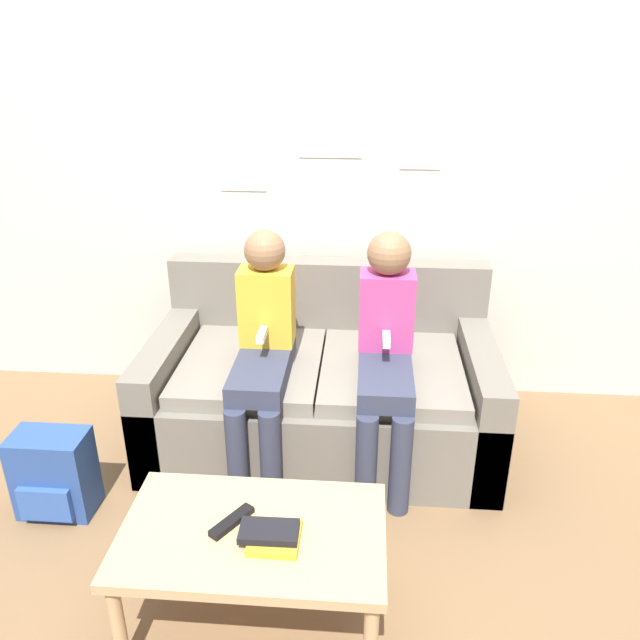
# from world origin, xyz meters

# --- Properties ---
(ground_plane) EXTENTS (10.00, 10.00, 0.00)m
(ground_plane) POSITION_xyz_m (0.00, 0.00, 0.00)
(ground_plane) COLOR brown
(wall_back) EXTENTS (8.00, 0.06, 2.60)m
(wall_back) POSITION_xyz_m (-0.00, 1.12, 1.30)
(wall_back) COLOR beige
(wall_back) RESTS_ON ground_plane
(couch) EXTENTS (1.61, 0.91, 0.80)m
(couch) POSITION_xyz_m (0.00, 0.57, 0.27)
(couch) COLOR #6B665B
(couch) RESTS_ON ground_plane
(coffee_table) EXTENTS (0.85, 0.52, 0.39)m
(coffee_table) POSITION_xyz_m (-0.14, -0.53, 0.34)
(coffee_table) COLOR tan
(coffee_table) RESTS_ON ground_plane
(person_left) EXTENTS (0.24, 0.61, 1.08)m
(person_left) POSITION_xyz_m (-0.25, 0.37, 0.60)
(person_left) COLOR #33384C
(person_left) RESTS_ON ground_plane
(person_right) EXTENTS (0.24, 0.61, 1.08)m
(person_right) POSITION_xyz_m (0.29, 0.37, 0.61)
(person_right) COLOR #33384C
(person_right) RESTS_ON ground_plane
(tv_remote) EXTENTS (0.13, 0.16, 0.02)m
(tv_remote) POSITION_xyz_m (-0.21, -0.51, 0.40)
(tv_remote) COLOR black
(tv_remote) RESTS_ON coffee_table
(book_stack) EXTENTS (0.19, 0.16, 0.05)m
(book_stack) POSITION_xyz_m (-0.07, -0.57, 0.41)
(book_stack) COLOR gold
(book_stack) RESTS_ON coffee_table
(backpack) EXTENTS (0.31, 0.21, 0.37)m
(backpack) POSITION_xyz_m (-1.06, -0.06, 0.18)
(backpack) COLOR #284789
(backpack) RESTS_ON ground_plane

